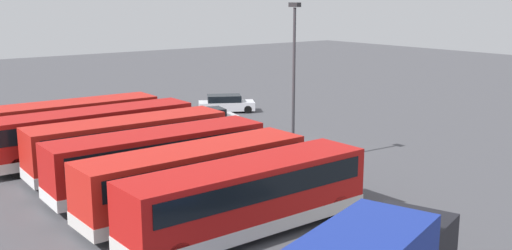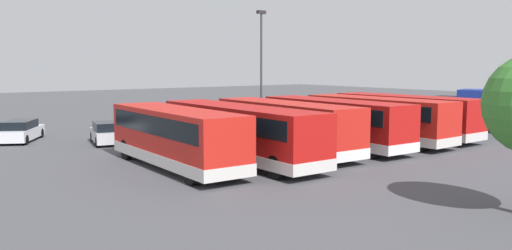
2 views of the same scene
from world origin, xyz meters
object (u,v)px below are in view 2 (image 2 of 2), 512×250
at_px(bus_single_deck_fourth, 285,125).
at_px(waste_bin_yellow, 168,131).
at_px(bus_single_deck_fifth, 239,131).
at_px(bus_single_deck_sixth, 175,136).
at_px(bus_single_deck_second, 377,118).
at_px(bus_single_deck_third, 334,121).
at_px(lamp_post_tall, 261,63).
at_px(box_truck_blue, 486,109).
at_px(car_hatchback_silver, 108,133).
at_px(bus_single_deck_near_end, 405,115).
at_px(car_small_green, 21,131).

xyz_separation_m(bus_single_deck_fourth, waste_bin_yellow, (2.55, -9.84, -1.15)).
bearing_deg(bus_single_deck_fifth, bus_single_deck_sixth, -5.84).
relative_size(bus_single_deck_second, bus_single_deck_third, 0.97).
distance_m(bus_single_deck_fourth, waste_bin_yellow, 10.23).
bearing_deg(bus_single_deck_sixth, bus_single_deck_third, -179.96).
distance_m(bus_single_deck_sixth, lamp_post_tall, 14.55).
xyz_separation_m(box_truck_blue, car_hatchback_silver, (25.70, -11.23, -1.01)).
relative_size(bus_single_deck_near_end, bus_single_deck_fifth, 0.90).
distance_m(bus_single_deck_fourth, lamp_post_tall, 9.77).
bearing_deg(bus_single_deck_fourth, lamp_post_tall, -118.16).
distance_m(bus_single_deck_third, bus_single_deck_fifth, 7.38).
xyz_separation_m(car_hatchback_silver, lamp_post_tall, (-11.25, 1.68, 4.53)).
height_order(bus_single_deck_second, box_truck_blue, box_truck_blue).
bearing_deg(waste_bin_yellow, lamp_post_tall, 164.92).
bearing_deg(car_small_green, car_hatchback_silver, 134.47).
xyz_separation_m(bus_single_deck_near_end, box_truck_blue, (-7.83, 1.52, 0.09)).
xyz_separation_m(bus_single_deck_fifth, bus_single_deck_sixth, (3.55, -0.36, -0.00)).
relative_size(bus_single_deck_third, car_hatchback_silver, 2.62).
bearing_deg(bus_single_deck_near_end, bus_single_deck_second, 6.40).
distance_m(bus_single_deck_second, bus_single_deck_third, 3.78).
relative_size(bus_single_deck_second, bus_single_deck_fourth, 0.98).
distance_m(car_small_green, lamp_post_tall, 17.33).
distance_m(bus_single_deck_fourth, bus_single_deck_sixth, 7.18).
xyz_separation_m(bus_single_deck_sixth, car_hatchback_silver, (-0.21, -9.87, -0.92)).
xyz_separation_m(car_hatchback_silver, car_small_green, (4.33, -4.41, 0.00)).
bearing_deg(car_small_green, bus_single_deck_second, 142.37).
xyz_separation_m(bus_single_deck_fourth, lamp_post_tall, (-4.28, -8.00, 3.61)).
xyz_separation_m(bus_single_deck_third, waste_bin_yellow, (6.29, -10.03, -1.15)).
relative_size(bus_single_deck_fourth, bus_single_deck_sixth, 1.05).
distance_m(bus_single_deck_third, box_truck_blue, 15.05).
distance_m(bus_single_deck_fourth, car_small_green, 18.08).
bearing_deg(car_small_green, box_truck_blue, 152.48).
relative_size(box_truck_blue, car_small_green, 1.63).
distance_m(box_truck_blue, waste_bin_yellow, 24.17).
height_order(car_hatchback_silver, lamp_post_tall, lamp_post_tall).
xyz_separation_m(bus_single_deck_second, lamp_post_tall, (3.23, -8.41, 3.61)).
xyz_separation_m(bus_single_deck_second, bus_single_deck_third, (3.77, -0.23, 0.00)).
bearing_deg(car_small_green, bus_single_deck_fifth, 117.63).
xyz_separation_m(bus_single_deck_sixth, waste_bin_yellow, (-4.63, -10.03, -1.14)).
height_order(bus_single_deck_fifth, bus_single_deck_sixth, same).
relative_size(bus_single_deck_third, box_truck_blue, 1.39).
height_order(bus_single_deck_third, bus_single_deck_fourth, same).
bearing_deg(bus_single_deck_second, bus_single_deck_near_end, -173.60).
xyz_separation_m(bus_single_deck_fourth, car_small_green, (11.30, -14.09, -0.92)).
height_order(bus_single_deck_near_end, bus_single_deck_fifth, same).
distance_m(bus_single_deck_second, box_truck_blue, 11.28).
distance_m(bus_single_deck_third, waste_bin_yellow, 11.89).
xyz_separation_m(bus_single_deck_third, box_truck_blue, (-14.99, 1.37, 0.08)).
height_order(bus_single_deck_third, car_small_green, bus_single_deck_third).
bearing_deg(car_small_green, lamp_post_tall, 158.66).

